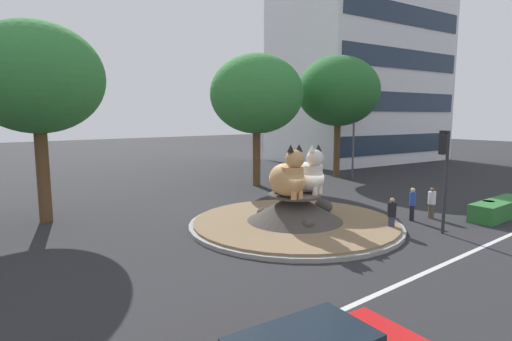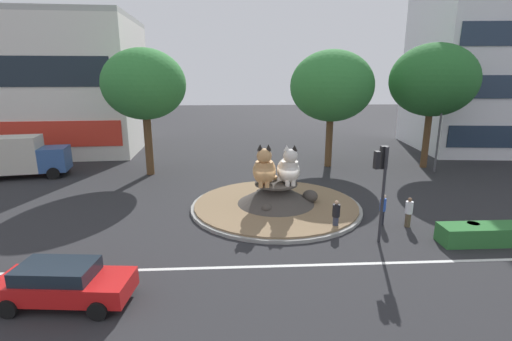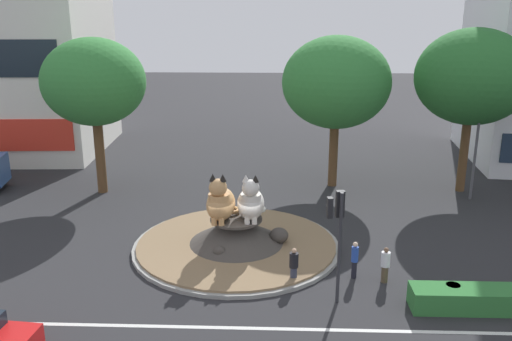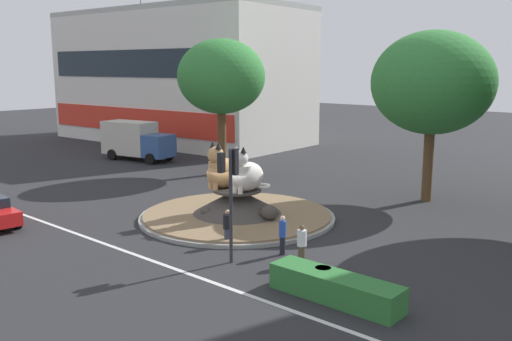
# 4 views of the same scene
# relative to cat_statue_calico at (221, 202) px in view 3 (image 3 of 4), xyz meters

# --- Properties ---
(ground_plane) EXTENTS (160.00, 160.00, 0.00)m
(ground_plane) POSITION_rel_cat_statue_calico_xyz_m (0.71, 0.29, -2.46)
(ground_plane) COLOR #28282B
(lane_centreline) EXTENTS (112.00, 0.20, 0.01)m
(lane_centreline) POSITION_rel_cat_statue_calico_xyz_m (0.71, -6.71, -2.45)
(lane_centreline) COLOR silver
(lane_centreline) RESTS_ON ground
(roundabout_island) EXTENTS (10.10, 10.10, 1.56)m
(roundabout_island) POSITION_rel_cat_statue_calico_xyz_m (0.73, 0.29, -1.92)
(roundabout_island) COLOR gray
(roundabout_island) RESTS_ON ground
(cat_statue_calico) EXTENTS (1.68, 2.42, 2.44)m
(cat_statue_calico) POSITION_rel_cat_statue_calico_xyz_m (0.00, 0.00, 0.00)
(cat_statue_calico) COLOR tan
(cat_statue_calico) RESTS_ON roundabout_island
(cat_statue_white) EXTENTS (1.45, 2.35, 2.35)m
(cat_statue_white) POSITION_rel_cat_statue_calico_xyz_m (1.44, 0.18, -0.03)
(cat_statue_white) COLOR silver
(cat_statue_white) RESTS_ON roundabout_island
(traffic_light_mast) EXTENTS (0.71, 0.60, 4.61)m
(traffic_light_mast) POSITION_rel_cat_statue_calico_xyz_m (4.99, -4.64, 0.93)
(traffic_light_mast) COLOR #2D2D33
(traffic_light_mast) RESTS_ON ground
(clipped_hedge_strip) EXTENTS (4.75, 1.20, 0.90)m
(clipped_hedge_strip) POSITION_rel_cat_statue_calico_xyz_m (10.26, -5.08, -2.01)
(clipped_hedge_strip) COLOR #2D7033
(clipped_hedge_strip) RESTS_ON ground
(broadleaf_tree_behind_island) EXTENTS (6.92, 6.92, 10.27)m
(broadleaf_tree_behind_island) POSITION_rel_cat_statue_calico_xyz_m (14.57, 9.64, 4.85)
(broadleaf_tree_behind_island) COLOR brown
(broadleaf_tree_behind_island) RESTS_ON ground
(second_tree_near_tower) EXTENTS (6.90, 6.90, 9.79)m
(second_tree_near_tower) POSITION_rel_cat_statue_calico_xyz_m (6.39, 10.45, 4.38)
(second_tree_near_tower) COLOR brown
(second_tree_near_tower) RESTS_ON ground
(third_tree_left) EXTENTS (6.27, 6.27, 9.73)m
(third_tree_left) POSITION_rel_cat_statue_calico_xyz_m (-8.50, 8.53, 4.57)
(third_tree_left) COLOR brown
(third_tree_left) RESTS_ON ground
(streetlight_arm) EXTENTS (2.41, 0.24, 7.67)m
(streetlight_arm) POSITION_rel_cat_statue_calico_xyz_m (14.41, 7.98, 2.00)
(streetlight_arm) COLOR #4C4C51
(streetlight_arm) RESTS_ON ground
(pedestrian_blue_shirt) EXTENTS (0.31, 0.31, 1.68)m
(pedestrian_blue_shirt) POSITION_rel_cat_statue_calico_xyz_m (6.04, -2.63, -1.55)
(pedestrian_blue_shirt) COLOR black
(pedestrian_blue_shirt) RESTS_ON ground
(pedestrian_black_shirt) EXTENTS (0.39, 0.39, 1.60)m
(pedestrian_black_shirt) POSITION_rel_cat_statue_calico_xyz_m (3.41, -3.20, -1.63)
(pedestrian_black_shirt) COLOR #33384C
(pedestrian_black_shirt) RESTS_ON ground
(pedestrian_white_shirt) EXTENTS (0.38, 0.38, 1.60)m
(pedestrian_white_shirt) POSITION_rel_cat_statue_calico_xyz_m (7.29, -2.97, -1.62)
(pedestrian_white_shirt) COLOR brown
(pedestrian_white_shirt) RESTS_ON ground
(litter_bin) EXTENTS (0.56, 0.56, 0.90)m
(litter_bin) POSITION_rel_cat_statue_calico_xyz_m (9.57, -4.80, -2.01)
(litter_bin) COLOR #2D4233
(litter_bin) RESTS_ON ground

